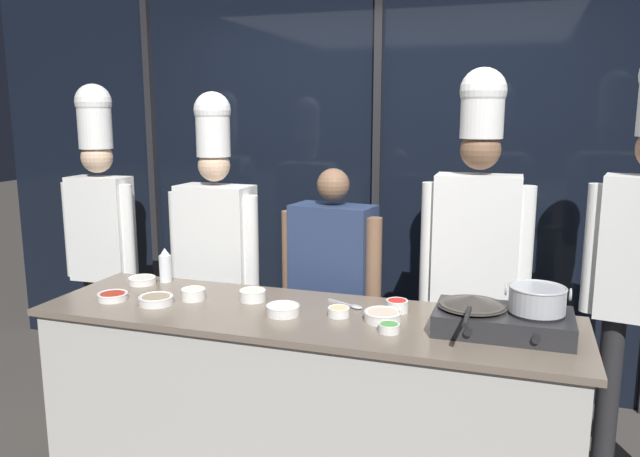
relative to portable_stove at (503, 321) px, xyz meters
The scene contains 21 objects.
window_wall_back 1.75m from the portable_stove, 120.89° to the left, with size 6.02×0.09×2.70m.
demo_counter 1.02m from the portable_stove, behind, with size 2.48×0.70×0.92m.
portable_stove is the anchor object (origin of this frame).
frying_pan 0.15m from the portable_stove, behind, with size 0.29×0.50×0.04m.
stock_pot 0.17m from the portable_stove, ahead, with size 0.26×0.23×0.11m.
squeeze_bottle_clear 1.78m from the portable_stove, behind, with size 0.07×0.07×0.19m.
prep_bowl_scallions 0.48m from the portable_stove, 162.17° to the right, with size 0.09×0.09×0.04m.
prep_bowl_bell_pepper 0.49m from the portable_stove, 164.54° to the left, with size 0.10×0.10×0.06m.
prep_bowl_chili_flakes 1.84m from the portable_stove, behind, with size 0.15×0.15×0.04m.
prep_bowl_mushrooms 1.60m from the portable_stove, behind, with size 0.16×0.16×0.04m.
prep_bowl_garlic 1.18m from the portable_stove, behind, with size 0.13×0.13×0.05m.
prep_bowl_bean_sprouts 1.46m from the portable_stove, behind, with size 0.12×0.12×0.06m.
prep_bowl_ginger 0.71m from the portable_stove, behind, with size 0.10×0.10×0.04m.
prep_bowl_rice 0.96m from the portable_stove, behind, with size 0.15×0.15×0.05m.
prep_bowl_onion 1.87m from the portable_stove, behind, with size 0.15×0.15×0.04m.
prep_bowl_chicken 0.51m from the portable_stove, behind, with size 0.17×0.17×0.05m.
serving_spoon_slotted 0.71m from the portable_stove, 169.09° to the left, with size 0.20×0.12×0.02m.
chef_head 2.50m from the portable_stove, 166.43° to the left, with size 0.48×0.21×1.99m.
chef_sous 1.78m from the portable_stove, 159.02° to the left, with size 0.58×0.24×1.94m.
person_guest 1.08m from the portable_stove, 148.22° to the left, with size 0.58×0.29×1.54m.
chef_line 0.67m from the portable_stove, 105.28° to the left, with size 0.56×0.23×2.04m.
Camera 1 is at (0.93, -2.57, 1.84)m, focal length 35.00 mm.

